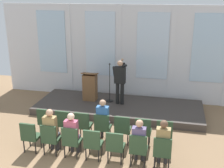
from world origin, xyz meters
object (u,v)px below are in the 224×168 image
object	(u,v)px
speaker	(120,79)
chair_r1_c5	(138,148)
chair_r1_c3	(93,142)
chair_r1_c4	(115,145)
chair_r0_c4	(123,128)
chair_r1_c6	(162,151)
audience_r1_c2	(72,132)
audience_r1_c6	(163,141)
chair_r0_c5	(143,130)
chair_r0_c1	(64,122)
audience_r1_c1	(51,129)
lectern	(90,87)
mic_stand	(110,93)
chair_r1_c2	(71,140)
chair_r1_c0	(30,135)
audience_r0_c3	(103,118)
chair_r0_c2	(83,124)
chair_r0_c0	(46,120)
chair_r1_c1	(50,137)
chair_r0_c6	(164,132)
audience_r1_c5	(139,140)
chair_r0_c3	(103,126)

from	to	relation	value
speaker	chair_r1_c5	world-z (taller)	speaker
chair_r1_c3	chair_r1_c4	size ratio (longest dim) A/B	1.00
chair_r0_c4	chair_r1_c3	bearing A→B (deg)	-121.23
chair_r0_c4	chair_r1_c6	distance (m)	1.61
speaker	audience_r1_c2	bearing A→B (deg)	-100.42
audience_r1_c6	chair_r0_c5	bearing A→B (deg)	123.30
chair_r0_c1	audience_r1_c1	xyz separation A→B (m)	(0.00, -0.95, 0.22)
chair_r1_c3	lectern	bearing A→B (deg)	108.15
mic_stand	chair_r1_c2	distance (m)	3.74
audience_r1_c2	chair_r1_c0	bearing A→B (deg)	-176.24
audience_r0_c3	speaker	bearing A→B (deg)	89.49
mic_stand	chair_r1_c3	xyz separation A→B (m)	(0.42, -3.73, -0.06)
mic_stand	audience_r0_c3	world-z (taller)	mic_stand
audience_r1_c1	chair_r1_c2	size ratio (longest dim) A/B	1.46
audience_r0_c3	chair_r1_c0	bearing A→B (deg)	-149.37
lectern	chair_r1_c0	xyz separation A→B (m)	(-0.64, -3.73, -0.28)
chair_r0_c2	audience_r1_c2	bearing A→B (deg)	-90.00
chair_r1_c6	chair_r0_c0	bearing A→B (deg)	164.63
chair_r0_c1	chair_r1_c3	distance (m)	1.61
speaker	mic_stand	size ratio (longest dim) A/B	1.11
lectern	chair_r0_c1	distance (m)	2.72
chair_r1_c3	chair_r0_c2	bearing A→B (deg)	121.23
chair_r1_c5	speaker	bearing A→B (deg)	108.83
chair_r0_c2	chair_r1_c5	distance (m)	2.13
chair_r0_c0	chair_r1_c3	xyz separation A→B (m)	(1.87, -1.03, 0.00)
chair_r0_c4	audience_r1_c6	bearing A→B (deg)	-37.28
chair_r1_c1	chair_r1_c5	distance (m)	2.49
chair_r0_c0	audience_r0_c3	bearing A→B (deg)	2.42
audience_r1_c6	chair_r0_c4	bearing A→B (deg)	142.72
chair_r0_c1	chair_r1_c2	distance (m)	1.20
audience_r1_c1	chair_r1_c2	world-z (taller)	audience_r1_c1
chair_r0_c1	audience_r1_c6	world-z (taller)	audience_r1_c6
chair_r0_c6	chair_r1_c6	distance (m)	1.03
chair_r0_c2	audience_r1_c1	distance (m)	1.15
audience_r1_c5	audience_r1_c1	bearing A→B (deg)	-179.93
mic_stand	chair_r0_c5	bearing A→B (deg)	-58.46
chair_r0_c3	chair_r1_c6	world-z (taller)	same
chair_r0_c3	audience_r0_c3	distance (m)	0.23
chair_r1_c1	audience_r1_c2	bearing A→B (deg)	7.49
audience_r1_c2	chair_r1_c4	bearing A→B (deg)	-3.76
chair_r0_c5	chair_r1_c3	xyz separation A→B (m)	(-1.24, -1.03, 0.00)
chair_r1_c4	chair_r1_c6	world-z (taller)	same
chair_r0_c0	audience_r1_c1	bearing A→B (deg)	-56.71
audience_r1_c2	chair_r0_c1	bearing A→B (deg)	123.37
chair_r0_c6	chair_r0_c5	bearing A→B (deg)	180.00
chair_r1_c3	chair_r1_c5	xyz separation A→B (m)	(1.24, 0.00, 0.00)
chair_r1_c4	chair_r1_c5	size ratio (longest dim) A/B	1.00
chair_r0_c5	chair_r0_c4	bearing A→B (deg)	180.00
audience_r1_c6	chair_r0_c0	bearing A→B (deg)	165.76
lectern	chair_r0_c5	size ratio (longest dim) A/B	1.23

